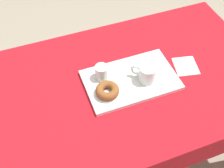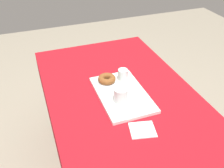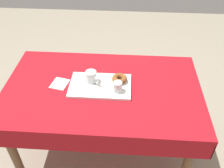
% 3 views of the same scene
% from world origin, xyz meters
% --- Properties ---
extents(dining_table, '(1.45, 0.89, 0.73)m').
position_xyz_m(dining_table, '(0.00, 0.00, 0.64)').
color(dining_table, '#A8141E').
rests_on(dining_table, ground).
extents(serving_tray, '(0.45, 0.28, 0.02)m').
position_xyz_m(serving_tray, '(-0.01, 0.01, 0.74)').
color(serving_tray, white).
rests_on(serving_tray, dining_table).
extents(tea_mug_left, '(0.11, 0.10, 0.09)m').
position_xyz_m(tea_mug_left, '(-0.08, 0.04, 0.79)').
color(tea_mug_left, silver).
rests_on(tea_mug_left, serving_tray).
extents(water_glass_near, '(0.06, 0.06, 0.08)m').
position_xyz_m(water_glass_near, '(0.12, -0.05, 0.78)').
color(water_glass_near, silver).
rests_on(water_glass_near, serving_tray).
extents(donut_plate_left, '(0.12, 0.12, 0.01)m').
position_xyz_m(donut_plate_left, '(0.12, 0.05, 0.75)').
color(donut_plate_left, white).
rests_on(donut_plate_left, serving_tray).
extents(sugar_donut_left, '(0.11, 0.11, 0.04)m').
position_xyz_m(sugar_donut_left, '(0.12, 0.05, 0.78)').
color(sugar_donut_left, brown).
rests_on(sugar_donut_left, donut_plate_left).
extents(paper_napkin, '(0.14, 0.15, 0.01)m').
position_xyz_m(paper_napkin, '(-0.32, 0.02, 0.73)').
color(paper_napkin, white).
rests_on(paper_napkin, dining_table).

